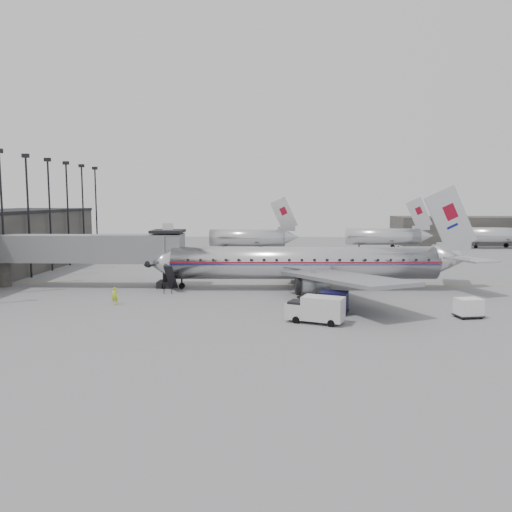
{
  "coord_description": "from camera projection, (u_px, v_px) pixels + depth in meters",
  "views": [
    {
      "loc": [
        2.41,
        -50.72,
        9.64
      ],
      "look_at": [
        0.69,
        6.46,
        3.2
      ],
      "focal_mm": 35.0,
      "sensor_mm": 36.0,
      "label": 1
    }
  ],
  "objects": [
    {
      "name": "ground",
      "position": [
        247.0,
        294.0,
        51.53
      ],
      "size": [
        160.0,
        160.0,
        0.0
      ],
      "primitive_type": "plane",
      "color": "slate",
      "rests_on": "ground"
    },
    {
      "name": "hangar",
      "position": [
        465.0,
        230.0,
        109.45
      ],
      "size": [
        30.0,
        12.0,
        6.0
      ],
      "primitive_type": "cube",
      "color": "#34312F",
      "rests_on": "ground"
    },
    {
      "name": "apron_line",
      "position": [
        276.0,
        284.0,
        57.4
      ],
      "size": [
        60.0,
        0.15,
        0.01
      ],
      "primitive_type": "cube",
      "rotation": [
        0.0,
        0.0,
        1.57
      ],
      "color": "gold",
      "rests_on": "ground"
    },
    {
      "name": "jet_bridge",
      "position": [
        99.0,
        250.0,
        55.2
      ],
      "size": [
        21.0,
        6.2,
        7.1
      ],
      "color": "slate",
      "rests_on": "ground"
    },
    {
      "name": "floodlight_masts",
      "position": [
        39.0,
        210.0,
        64.33
      ],
      "size": [
        0.9,
        42.25,
        15.25
      ],
      "color": "black",
      "rests_on": "ground"
    },
    {
      "name": "distant_aircraft_near",
      "position": [
        248.0,
        237.0,
        93.0
      ],
      "size": [
        16.39,
        3.2,
        10.26
      ],
      "color": "silver",
      "rests_on": "ground"
    },
    {
      "name": "distant_aircraft_mid",
      "position": [
        384.0,
        236.0,
        96.19
      ],
      "size": [
        16.39,
        3.2,
        10.26
      ],
      "color": "silver",
      "rests_on": "ground"
    },
    {
      "name": "distant_aircraft_far",
      "position": [
        500.0,
        235.0,
        99.45
      ],
      "size": [
        16.39,
        3.2,
        10.26
      ],
      "color": "silver",
      "rests_on": "ground"
    },
    {
      "name": "airliner",
      "position": [
        311.0,
        263.0,
        54.01
      ],
      "size": [
        35.72,
        33.09,
        11.29
      ],
      "rotation": [
        0.0,
        0.0,
        0.03
      ],
      "color": "silver",
      "rests_on": "ground"
    },
    {
      "name": "service_van",
      "position": [
        316.0,
        309.0,
        39.21
      ],
      "size": [
        4.82,
        3.28,
        2.12
      ],
      "rotation": [
        0.0,
        0.0,
        -0.38
      ],
      "color": "#BEBDBF",
      "rests_on": "ground"
    },
    {
      "name": "baggage_cart_navy",
      "position": [
        334.0,
        302.0,
        42.42
      ],
      "size": [
        2.82,
        2.43,
        1.89
      ],
      "rotation": [
        0.0,
        0.0,
        -0.28
      ],
      "color": "black",
      "rests_on": "ground"
    },
    {
      "name": "baggage_cart_white",
      "position": [
        469.0,
        307.0,
        40.95
      ],
      "size": [
        2.3,
        1.92,
        1.61
      ],
      "rotation": [
        0.0,
        0.0,
        0.19
      ],
      "color": "white",
      "rests_on": "ground"
    },
    {
      "name": "ramp_worker",
      "position": [
        115.0,
        296.0,
        46.05
      ],
      "size": [
        0.63,
        0.45,
        1.62
      ],
      "primitive_type": "imported",
      "rotation": [
        0.0,
        0.0,
        0.11
      ],
      "color": "#BDD819",
      "rests_on": "ground"
    }
  ]
}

